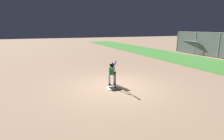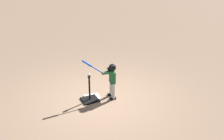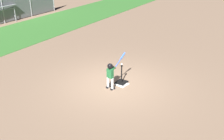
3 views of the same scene
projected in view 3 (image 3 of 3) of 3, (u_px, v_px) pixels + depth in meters
name	position (u px, v px, depth m)	size (l,w,h in m)	color
ground_plane	(115.00, 85.00, 10.30)	(90.00, 90.00, 0.00)	#93755B
home_plate	(122.00, 84.00, 10.31)	(0.44, 0.44, 0.02)	white
batting_tee	(121.00, 80.00, 10.40)	(0.45, 0.41, 0.77)	black
batter_child	(111.00, 73.00, 9.74)	(0.93, 0.36, 1.26)	silver
baseball	(122.00, 64.00, 10.10)	(0.07, 0.07, 0.07)	white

